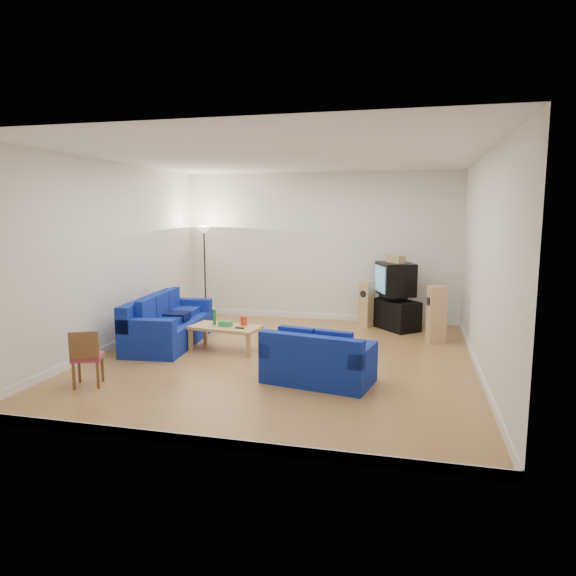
% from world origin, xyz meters
% --- Properties ---
extents(room, '(6.01, 6.51, 3.21)m').
position_xyz_m(room, '(0.00, 0.00, 1.54)').
color(room, brown).
rests_on(room, ground).
extents(sofa_three_seat, '(1.15, 2.28, 0.85)m').
position_xyz_m(sofa_three_seat, '(-2.26, 0.44, 0.32)').
color(sofa_three_seat, navy).
rests_on(sofa_three_seat, ground).
extents(sofa_loveseat, '(1.59, 1.08, 0.73)m').
position_xyz_m(sofa_loveseat, '(0.76, -1.02, 0.28)').
color(sofa_loveseat, navy).
rests_on(sofa_loveseat, ground).
extents(coffee_table, '(1.25, 0.74, 0.43)m').
position_xyz_m(coffee_table, '(-1.06, 0.25, 0.38)').
color(coffee_table, tan).
rests_on(coffee_table, ground).
extents(bottle, '(0.07, 0.07, 0.27)m').
position_xyz_m(bottle, '(-1.28, 0.31, 0.56)').
color(bottle, '#197233').
rests_on(bottle, coffee_table).
extents(tissue_box, '(0.22, 0.12, 0.09)m').
position_xyz_m(tissue_box, '(-1.05, 0.23, 0.48)').
color(tissue_box, green).
rests_on(tissue_box, coffee_table).
extents(red_canister, '(0.14, 0.14, 0.15)m').
position_xyz_m(red_canister, '(-0.78, 0.38, 0.51)').
color(red_canister, red).
rests_on(red_canister, coffee_table).
extents(remote, '(0.15, 0.05, 0.02)m').
position_xyz_m(remote, '(-0.76, 0.13, 0.44)').
color(remote, black).
rests_on(remote, coffee_table).
extents(tv_stand, '(1.05, 1.09, 0.59)m').
position_xyz_m(tv_stand, '(1.70, 2.63, 0.30)').
color(tv_stand, black).
rests_on(tv_stand, ground).
extents(av_receiver, '(0.58, 0.56, 0.10)m').
position_xyz_m(av_receiver, '(1.64, 2.68, 0.65)').
color(av_receiver, black).
rests_on(av_receiver, tv_stand).
extents(television, '(0.86, 1.00, 0.65)m').
position_xyz_m(television, '(1.66, 2.67, 1.02)').
color(television, black).
rests_on(television, av_receiver).
extents(centre_speaker, '(0.40, 0.45, 0.15)m').
position_xyz_m(centre_speaker, '(1.66, 2.66, 1.42)').
color(centre_speaker, tan).
rests_on(centre_speaker, television).
extents(speaker_left, '(0.33, 0.35, 0.95)m').
position_xyz_m(speaker_left, '(1.11, 2.70, 0.48)').
color(speaker_left, tan).
rests_on(speaker_left, ground).
extents(speaker_right, '(0.37, 0.32, 1.04)m').
position_xyz_m(speaker_right, '(2.45, 1.68, 0.52)').
color(speaker_right, tan).
rests_on(speaker_right, ground).
extents(floor_lamp, '(0.35, 0.35, 2.04)m').
position_xyz_m(floor_lamp, '(-2.45, 2.70, 1.68)').
color(floor_lamp, black).
rests_on(floor_lamp, ground).
extents(dining_chair, '(0.49, 0.49, 0.79)m').
position_xyz_m(dining_chair, '(-2.23, -1.93, 0.44)').
color(dining_chair, brown).
rests_on(dining_chair, ground).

